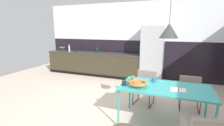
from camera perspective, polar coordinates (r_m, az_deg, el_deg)
The scene contains 18 objects.
ground_plane at distance 3.72m, azimuth -2.42°, elevation -17.01°, with size 9.65×9.65×0.00m, color beige.
back_wall_splashback_dark at distance 6.30m, azimuth 8.69°, elevation 1.51°, with size 7.43×0.12×1.37m, color black.
back_wall_panel_upper at distance 6.21m, azimuth 9.09°, elevation 14.00°, with size 7.43×0.12×1.37m, color silver.
kitchen_counter at distance 6.58m, azimuth -6.49°, elevation -0.14°, with size 3.80×0.63×0.88m.
refrigerator_column at distance 5.81m, azimuth 13.70°, elevation 3.09°, with size 0.73×0.60×1.89m, color #ADAFB2.
dining_table at distance 3.23m, azimuth 17.79°, elevation -8.63°, with size 1.61×0.86×0.74m.
armchair_head_of_table at distance 4.10m, azimuth 11.33°, elevation -6.75°, with size 0.54×0.53×0.78m.
armchair_facing_counter at distance 4.17m, azimuth 25.36°, elevation -7.81°, with size 0.50×0.48×0.71m.
fruit_bowl at distance 3.10m, azimuth 8.93°, elevation -6.97°, with size 0.35×0.35×0.09m.
open_book at distance 3.13m, azimuth 21.90°, elevation -8.58°, with size 0.26×0.21×0.02m.
mug_dark_espresso at distance 3.37m, azimuth 7.28°, elevation -5.44°, with size 0.13×0.08×0.11m.
mug_wide_latte at distance 3.43m, azimuth 14.24°, elevation -5.68°, with size 0.13×0.09×0.08m.
mug_tall_blue at distance 3.13m, azimuth 4.27°, elevation -6.94°, with size 0.13×0.09×0.09m.
cooking_pot at distance 7.35m, azimuth -16.77°, elevation 4.75°, with size 0.25×0.25×0.17m.
bottle_spice_small at distance 6.90m, azimuth -12.09°, elevation 4.89°, with size 0.07×0.07×0.28m.
bottle_wine_green at distance 6.84m, azimuth -14.54°, elevation 4.82°, with size 0.07×0.07×0.29m.
bottle_oil_tall at distance 6.39m, azimuth -5.17°, elevation 4.48°, with size 0.07×0.07×0.24m.
pendant_lamp_over_table_near at distance 3.06m, azimuth 19.08°, elevation 10.52°, with size 0.33×0.33×1.05m.
Camera 1 is at (1.31, -2.99, 1.79)m, focal length 26.49 mm.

